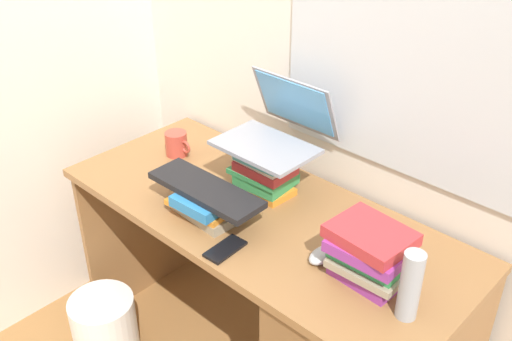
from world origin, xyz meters
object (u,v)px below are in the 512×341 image
(book_stack_keyboard_riser, at_px, (206,204))
(book_stack_tall, at_px, (266,169))
(mug, at_px, (177,144))
(keyboard, at_px, (206,189))
(cell_phone, at_px, (225,249))
(computer_mouse, at_px, (322,255))
(water_bottle, at_px, (410,286))
(book_stack_side, at_px, (370,254))
(wastebasket, at_px, (105,327))
(laptop, at_px, (278,128))

(book_stack_keyboard_riser, bearing_deg, book_stack_tall, 80.61)
(book_stack_tall, xyz_separation_m, mug, (-0.44, -0.04, -0.04))
(keyboard, xyz_separation_m, cell_phone, (0.18, -0.09, -0.10))
(computer_mouse, relative_size, water_bottle, 0.50)
(computer_mouse, bearing_deg, cell_phone, -145.56)
(book_stack_side, height_order, wastebasket, book_stack_side)
(book_stack_side, xyz_separation_m, mug, (-0.96, 0.10, -0.04))
(book_stack_side, xyz_separation_m, wastebasket, (-0.97, -0.34, -0.72))
(book_stack_side, distance_m, wastebasket, 1.25)
(laptop, xyz_separation_m, water_bottle, (0.69, -0.26, -0.12))
(book_stack_tall, height_order, keyboard, book_stack_tall)
(keyboard, bearing_deg, laptop, 81.17)
(computer_mouse, height_order, water_bottle, water_bottle)
(keyboard, distance_m, cell_phone, 0.22)
(keyboard, distance_m, mug, 0.45)
(book_stack_tall, height_order, laptop, laptop)
(book_stack_keyboard_riser, bearing_deg, water_bottle, 4.02)
(book_stack_tall, height_order, computer_mouse, book_stack_tall)
(mug, bearing_deg, cell_phone, -27.03)
(mug, relative_size, water_bottle, 0.60)
(book_stack_keyboard_riser, distance_m, keyboard, 0.06)
(book_stack_side, xyz_separation_m, keyboard, (-0.57, -0.10, 0.01))
(book_stack_tall, bearing_deg, book_stack_keyboard_riser, -99.39)
(book_stack_tall, distance_m, laptop, 0.15)
(water_bottle, bearing_deg, computer_mouse, 174.38)
(book_stack_tall, distance_m, keyboard, 0.25)
(mug, bearing_deg, book_stack_side, -5.88)
(book_stack_tall, relative_size, book_stack_keyboard_riser, 0.91)
(book_stack_side, relative_size, wastebasket, 0.84)
(book_stack_tall, height_order, wastebasket, book_stack_tall)
(book_stack_keyboard_riser, relative_size, cell_phone, 1.82)
(computer_mouse, distance_m, cell_phone, 0.30)
(book_stack_side, distance_m, water_bottle, 0.17)
(computer_mouse, bearing_deg, wastebasket, -159.26)
(keyboard, xyz_separation_m, water_bottle, (0.73, 0.05, 0.00))
(book_stack_side, height_order, mug, book_stack_side)
(book_stack_keyboard_riser, height_order, wastebasket, book_stack_keyboard_riser)
(keyboard, relative_size, computer_mouse, 4.04)
(water_bottle, bearing_deg, laptop, 159.53)
(cell_phone, bearing_deg, water_bottle, 11.22)
(book_stack_keyboard_riser, bearing_deg, computer_mouse, 10.87)
(book_stack_side, height_order, cell_phone, book_stack_side)
(laptop, relative_size, wastebasket, 1.19)
(water_bottle, bearing_deg, cell_phone, -165.92)
(laptop, xyz_separation_m, keyboard, (-0.04, -0.31, -0.13))
(cell_phone, bearing_deg, book_stack_tall, 109.34)
(book_stack_side, bearing_deg, laptop, 159.09)
(laptop, height_order, mug, laptop)
(mug, xyz_separation_m, water_bottle, (1.12, -0.15, 0.06))
(water_bottle, relative_size, wastebasket, 0.73)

